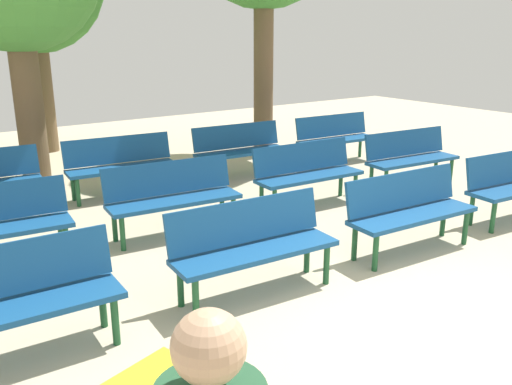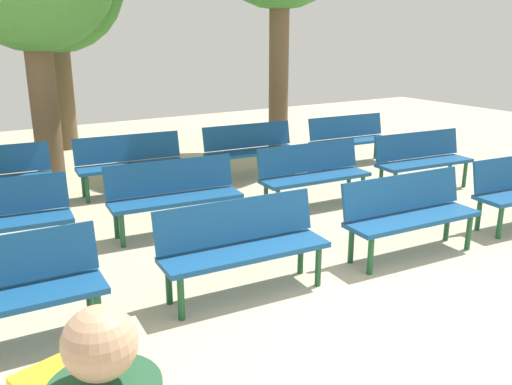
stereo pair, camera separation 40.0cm
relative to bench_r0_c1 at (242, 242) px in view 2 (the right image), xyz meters
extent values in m
plane|color=#BCAD8E|center=(0.86, -1.65, -0.50)|extent=(24.00, 24.00, 0.00)
cylinder|color=#194C28|center=(-1.40, -0.12, -0.30)|extent=(0.06, 0.06, 0.40)
cylinder|color=#194C28|center=(-1.38, 0.20, -0.30)|extent=(0.06, 0.06, 0.40)
cube|color=navy|center=(-0.01, -0.08, -0.07)|extent=(1.63, 0.55, 0.05)
cube|color=navy|center=(0.01, 0.12, 0.17)|extent=(1.60, 0.23, 0.40)
cylinder|color=#194C28|center=(-0.71, -0.19, -0.30)|extent=(0.06, 0.06, 0.40)
cylinder|color=#194C28|center=(0.68, -0.29, -0.30)|extent=(0.06, 0.06, 0.40)
cylinder|color=#194C28|center=(-0.69, 0.13, -0.30)|extent=(0.06, 0.06, 0.40)
cylinder|color=#194C28|center=(0.70, 0.03, -0.30)|extent=(0.06, 0.06, 0.40)
cube|color=navy|center=(2.00, -0.24, -0.07)|extent=(1.63, 0.55, 0.05)
cube|color=navy|center=(2.02, -0.04, 0.17)|extent=(1.60, 0.23, 0.40)
cylinder|color=#194C28|center=(1.29, -0.36, -0.30)|extent=(0.06, 0.06, 0.40)
cylinder|color=#194C28|center=(2.69, -0.45, -0.30)|extent=(0.06, 0.06, 0.40)
cylinder|color=#194C28|center=(1.31, -0.04, -0.30)|extent=(0.06, 0.06, 0.40)
cylinder|color=#194C28|center=(2.71, -0.13, -0.30)|extent=(0.06, 0.06, 0.40)
cylinder|color=#194C28|center=(3.28, -0.43, -0.30)|extent=(0.06, 0.06, 0.40)
cylinder|color=#194C28|center=(3.32, -0.11, -0.30)|extent=(0.06, 0.06, 0.40)
cylinder|color=#194C28|center=(-1.23, 1.69, -0.30)|extent=(0.06, 0.06, 0.40)
cylinder|color=#194C28|center=(-1.20, 2.00, -0.30)|extent=(0.06, 0.06, 0.40)
cube|color=navy|center=(0.09, 1.75, -0.07)|extent=(1.64, 0.60, 0.05)
cube|color=navy|center=(0.11, 1.94, 0.17)|extent=(1.60, 0.28, 0.40)
cylinder|color=#194C28|center=(-0.62, 1.66, -0.30)|extent=(0.06, 0.06, 0.40)
cylinder|color=#194C28|center=(0.77, 1.52, -0.30)|extent=(0.06, 0.06, 0.40)
cylinder|color=#194C28|center=(-0.59, 1.97, -0.30)|extent=(0.06, 0.06, 0.40)
cylinder|color=#194C28|center=(0.80, 1.84, -0.30)|extent=(0.06, 0.06, 0.40)
cube|color=navy|center=(2.15, 1.67, -0.07)|extent=(1.62, 0.54, 0.05)
cube|color=navy|center=(2.16, 1.87, 0.17)|extent=(1.60, 0.22, 0.40)
cylinder|color=#194C28|center=(1.44, 1.55, -0.30)|extent=(0.06, 0.06, 0.40)
cylinder|color=#194C28|center=(2.84, 1.46, -0.30)|extent=(0.06, 0.06, 0.40)
cylinder|color=#194C28|center=(1.46, 1.87, -0.30)|extent=(0.06, 0.06, 0.40)
cylinder|color=#194C28|center=(2.86, 1.78, -0.30)|extent=(0.06, 0.06, 0.40)
cube|color=navy|center=(4.11, 1.48, -0.07)|extent=(1.63, 0.59, 0.05)
cube|color=navy|center=(4.13, 1.68, 0.17)|extent=(1.60, 0.27, 0.40)
cylinder|color=#194C28|center=(3.40, 1.39, -0.30)|extent=(0.06, 0.06, 0.40)
cylinder|color=#194C28|center=(4.79, 1.25, -0.30)|extent=(0.06, 0.06, 0.40)
cylinder|color=#194C28|center=(3.43, 1.71, -0.30)|extent=(0.06, 0.06, 0.40)
cylinder|color=#194C28|center=(4.82, 1.57, -0.30)|extent=(0.06, 0.06, 0.40)
cylinder|color=#194C28|center=(-1.04, 3.58, -0.30)|extent=(0.06, 0.06, 0.40)
cylinder|color=#194C28|center=(-1.01, 3.90, -0.30)|extent=(0.06, 0.06, 0.40)
cube|color=navy|center=(0.20, 3.63, -0.07)|extent=(1.64, 0.60, 0.05)
cube|color=navy|center=(0.22, 3.83, 0.17)|extent=(1.60, 0.28, 0.40)
cylinder|color=#194C28|center=(-0.51, 3.54, -0.30)|extent=(0.06, 0.06, 0.40)
cylinder|color=#194C28|center=(0.88, 3.40, -0.30)|extent=(0.06, 0.06, 0.40)
cylinder|color=#194C28|center=(-0.48, 3.86, -0.30)|extent=(0.06, 0.06, 0.40)
cylinder|color=#194C28|center=(0.91, 3.72, -0.30)|extent=(0.06, 0.06, 0.40)
cube|color=navy|center=(2.25, 3.51, -0.07)|extent=(1.63, 0.56, 0.05)
cube|color=navy|center=(2.26, 3.71, 0.17)|extent=(1.60, 0.25, 0.40)
cylinder|color=#194C28|center=(1.54, 3.41, -0.30)|extent=(0.06, 0.06, 0.40)
cylinder|color=#194C28|center=(2.93, 3.30, -0.30)|extent=(0.06, 0.06, 0.40)
cylinder|color=#194C28|center=(1.56, 3.73, -0.30)|extent=(0.06, 0.06, 0.40)
cylinder|color=#194C28|center=(2.96, 3.62, -0.30)|extent=(0.06, 0.06, 0.40)
cube|color=navy|center=(4.27, 3.34, -0.07)|extent=(1.63, 0.55, 0.05)
cube|color=navy|center=(4.28, 3.54, 0.17)|extent=(1.60, 0.23, 0.40)
cylinder|color=#194C28|center=(3.56, 3.23, -0.30)|extent=(0.06, 0.06, 0.40)
cylinder|color=#194C28|center=(4.96, 3.14, -0.30)|extent=(0.06, 0.06, 0.40)
cylinder|color=#194C28|center=(3.58, 3.55, -0.30)|extent=(0.06, 0.06, 0.40)
cylinder|color=#194C28|center=(4.98, 3.46, -0.30)|extent=(0.06, 0.06, 0.40)
cylinder|color=brown|center=(3.57, 4.74, 1.16)|extent=(0.38, 0.38, 3.33)
cylinder|color=brown|center=(-0.70, 4.98, 0.78)|extent=(0.43, 0.43, 2.56)
cylinder|color=brown|center=(0.15, 7.55, 0.74)|extent=(0.44, 0.44, 2.49)
sphere|color=tan|center=(-2.02, -2.68, 1.04)|extent=(0.22, 0.22, 0.22)
camera|label=1|loc=(-2.68, -3.85, 1.89)|focal=38.10mm
camera|label=2|loc=(-2.35, -4.07, 1.89)|focal=38.10mm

